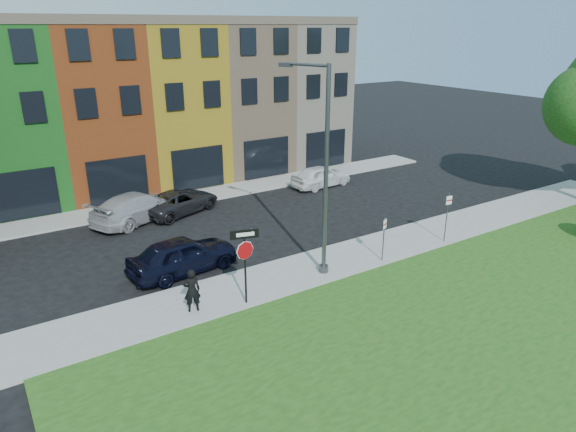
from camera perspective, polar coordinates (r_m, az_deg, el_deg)
ground at (r=20.58m, az=8.65°, el=-8.75°), size 120.00×120.00×0.00m
sidewalk_near at (r=23.74m, az=7.58°, el=-4.38°), size 40.00×3.00×0.12m
sidewalk_far at (r=31.34m, az=-13.98°, el=1.41°), size 40.00×2.40×0.12m
rowhouse_block at (r=36.14m, az=-17.24°, el=11.66°), size 30.00×10.12×10.00m
stop_sign at (r=18.75m, az=-4.81°, el=-3.96°), size 1.02×0.34×2.97m
man at (r=19.06m, az=-10.63°, el=-8.12°), size 0.79×0.68×1.67m
sedan_near at (r=22.27m, az=-11.60°, el=-4.27°), size 3.08×5.19×1.61m
parked_car_silver at (r=28.74m, az=-16.33°, el=0.99°), size 6.29×7.09×1.58m
parked_car_dark at (r=29.46m, az=-11.96°, el=1.60°), size 5.40×6.25×1.33m
parked_car_white at (r=33.62m, az=3.67°, el=4.45°), size 2.38×4.46×1.42m
street_lamp at (r=20.54m, az=3.80°, el=4.76°), size 1.02×2.51×8.53m
parking_sign_a at (r=22.82m, az=10.62°, el=-1.96°), size 0.30×0.17×2.02m
parking_sign_b at (r=25.52m, az=17.29°, el=0.43°), size 0.32×0.11×2.44m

